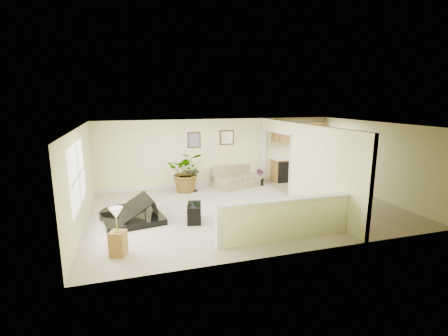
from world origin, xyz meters
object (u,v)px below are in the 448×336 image
object	(u,v)px
loveseat	(236,177)
small_plant	(260,178)
lamp_stand	(118,235)
accent_table	(193,179)
piano_bench	(194,213)
palm_plant	(187,172)
piano	(131,199)

from	to	relation	value
loveseat	small_plant	bearing A→B (deg)	-25.38
small_plant	lamp_stand	distance (m)	6.73
accent_table	lamp_stand	distance (m)	4.99
lamp_stand	accent_table	bearing A→B (deg)	60.59
piano_bench	loveseat	bearing A→B (deg)	54.17
piano_bench	palm_plant	world-z (taller)	palm_plant
palm_plant	loveseat	bearing A→B (deg)	5.52
small_plant	loveseat	bearing A→B (deg)	172.33
piano_bench	palm_plant	bearing A→B (deg)	83.27
small_plant	palm_plant	bearing A→B (deg)	-178.76
piano	lamp_stand	xyz separation A→B (m)	(-0.30, -2.04, -0.15)
loveseat	accent_table	xyz separation A→B (m)	(-1.70, -0.21, 0.09)
small_plant	lamp_stand	xyz separation A→B (m)	(-5.06, -4.44, 0.18)
accent_table	lamp_stand	xyz separation A→B (m)	(-2.45, -4.35, -0.02)
piano	small_plant	bearing A→B (deg)	16.81
piano	loveseat	xyz separation A→B (m)	(3.85, 2.52, -0.23)
piano	palm_plant	size ratio (longest dim) A/B	1.31
piano_bench	small_plant	xyz separation A→B (m)	(3.15, 2.98, 0.02)
accent_table	piano	bearing A→B (deg)	-132.94
accent_table	palm_plant	xyz separation A→B (m)	(-0.19, 0.03, 0.24)
loveseat	lamp_stand	size ratio (longest dim) A/B	1.89
piano_bench	small_plant	bearing A→B (deg)	43.41
accent_table	palm_plant	distance (m)	0.31
piano_bench	small_plant	distance (m)	4.33
loveseat	lamp_stand	distance (m)	6.17
palm_plant	piano	bearing A→B (deg)	-129.95
palm_plant	small_plant	xyz separation A→B (m)	(2.80, 0.06, -0.44)
accent_table	small_plant	world-z (taller)	accent_table
small_plant	piano_bench	bearing A→B (deg)	-136.59
palm_plant	accent_table	bearing A→B (deg)	-7.63
piano	small_plant	size ratio (longest dim) A/B	3.24
loveseat	accent_table	world-z (taller)	loveseat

